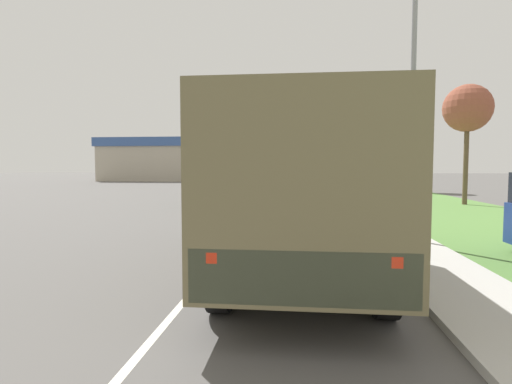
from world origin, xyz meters
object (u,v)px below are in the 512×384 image
at_px(car_third_ahead, 270,177).
at_px(car_farthest_ahead, 299,174).
at_px(lamp_post, 406,60).
at_px(car_nearest_ahead, 230,192).
at_px(car_fourth_ahead, 298,175).
at_px(military_truck, 301,187).
at_px(car_second_ahead, 295,182).

xyz_separation_m(car_third_ahead, car_farthest_ahead, (3.73, 26.95, -0.08)).
bearing_deg(lamp_post, car_third_ahead, 98.96).
relative_size(car_nearest_ahead, car_farthest_ahead, 1.02).
distance_m(car_nearest_ahead, car_farthest_ahead, 57.71).
relative_size(car_nearest_ahead, lamp_post, 0.58).
bearing_deg(car_fourth_ahead, car_farthest_ahead, 89.39).
xyz_separation_m(car_third_ahead, car_fourth_ahead, (3.55, 10.19, 0.00)).
height_order(car_third_ahead, car_farthest_ahead, car_third_ahead).
distance_m(military_truck, car_nearest_ahead, 14.30).
bearing_deg(car_nearest_ahead, military_truck, -74.44).
relative_size(military_truck, car_farthest_ahead, 1.69).
distance_m(car_nearest_ahead, car_third_ahead, 30.63).
distance_m(car_second_ahead, car_third_ahead, 15.12).
height_order(car_nearest_ahead, lamp_post, lamp_post).
distance_m(car_third_ahead, car_fourth_ahead, 10.79).
relative_size(military_truck, car_fourth_ahead, 1.63).
height_order(car_third_ahead, car_fourth_ahead, car_third_ahead).
distance_m(car_nearest_ahead, car_second_ahead, 16.26).
xyz_separation_m(car_nearest_ahead, lamp_post, (6.59, -10.58, 4.21)).
distance_m(military_truck, car_fourth_ahead, 54.58).
distance_m(car_third_ahead, lamp_post, 41.93).
bearing_deg(car_nearest_ahead, car_fourth_ahead, 84.90).
height_order(military_truck, lamp_post, lamp_post).
bearing_deg(car_farthest_ahead, car_fourth_ahead, -90.61).
bearing_deg(military_truck, car_third_ahead, 94.81).
relative_size(car_fourth_ahead, car_farthest_ahead, 1.04).
distance_m(car_second_ahead, lamp_post, 26.99).
bearing_deg(car_second_ahead, car_nearest_ahead, -102.27).
bearing_deg(military_truck, car_fourth_ahead, 90.19).
bearing_deg(military_truck, car_second_ahead, 90.72).
height_order(car_second_ahead, car_fourth_ahead, car_fourth_ahead).
bearing_deg(car_nearest_ahead, lamp_post, -58.07).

